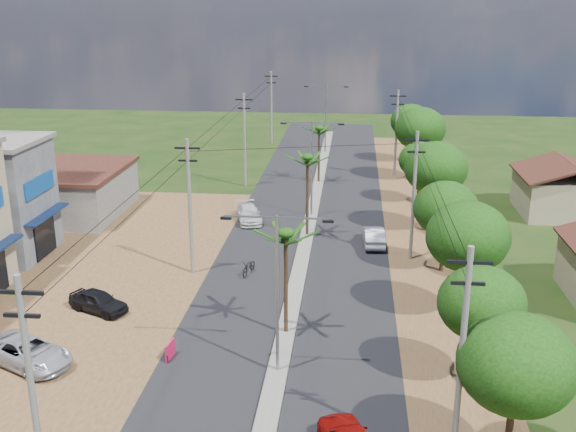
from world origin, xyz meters
name	(u,v)px	position (x,y,z in m)	size (l,w,h in m)	color
ground	(278,373)	(0.00, 0.00, 0.00)	(160.00, 160.00, 0.00)	black
road	(302,260)	(0.00, 15.00, 0.02)	(12.00, 110.00, 0.04)	black
median	(305,244)	(0.00, 18.00, 0.09)	(1.00, 90.00, 0.18)	#605E56
dirt_lot_west	(51,292)	(-15.00, 8.00, 0.02)	(18.00, 46.00, 0.04)	#50311B
dirt_shoulder_east	(426,264)	(8.50, 15.00, 0.01)	(5.00, 90.00, 0.03)	#50311B
low_shed	(62,191)	(-21.00, 24.00, 1.97)	(10.40, 10.40, 3.95)	#605E56
house_east_far	(564,186)	(21.00, 28.00, 2.39)	(7.60, 7.50, 4.60)	tan
tree_east_a	(517,364)	(9.50, -6.00, 4.49)	(4.40, 4.40, 6.37)	black
tree_east_b	(482,303)	(9.30, 0.00, 4.11)	(4.00, 4.00, 5.83)	black
tree_east_c	(468,237)	(9.70, 7.00, 4.86)	(4.60, 4.60, 6.83)	black
tree_east_d	(446,209)	(9.40, 14.00, 4.34)	(4.20, 4.20, 6.13)	black
tree_east_e	(436,168)	(9.60, 22.00, 5.09)	(4.80, 4.80, 7.14)	black
tree_east_f	(420,160)	(9.20, 30.00, 3.89)	(3.80, 3.80, 5.52)	black
tree_east_g	(420,129)	(9.80, 38.00, 5.24)	(5.00, 5.00, 7.38)	black
tree_east_h	(411,121)	(9.50, 46.00, 4.64)	(4.40, 4.40, 6.52)	black
palm_median_near	(286,238)	(0.00, 4.00, 5.54)	(2.00, 2.00, 6.15)	black
palm_median_mid	(308,161)	(0.00, 20.00, 5.90)	(2.00, 2.00, 6.55)	black
palm_median_far	(319,130)	(0.00, 36.00, 5.26)	(2.00, 2.00, 5.85)	black
streetlight_near	(277,282)	(0.00, 0.00, 4.79)	(5.10, 0.18, 8.00)	gray
streetlight_mid	(312,161)	(0.00, 25.00, 4.79)	(5.10, 0.18, 8.00)	gray
streetlight_far	(326,113)	(0.00, 50.00, 4.79)	(5.10, 0.18, 8.00)	gray
utility_pole_w_a	(32,394)	(-7.00, -10.00, 4.76)	(1.60, 0.24, 9.00)	#605E56
utility_pole_w_b	(190,204)	(-7.00, 12.00, 4.76)	(1.60, 0.24, 9.00)	#605E56
utility_pole_w_c	(245,138)	(-7.00, 34.00, 4.76)	(1.60, 0.24, 9.00)	#605E56
utility_pole_w_d	(271,106)	(-7.00, 55.00, 4.76)	(1.60, 0.24, 9.00)	#605E56
utility_pole_e_a	(462,355)	(7.50, -6.00, 4.76)	(1.60, 0.24, 9.00)	#605E56
utility_pole_e_b	(414,193)	(7.50, 16.00, 4.76)	(1.60, 0.24, 9.00)	#605E56
utility_pole_e_c	(396,133)	(7.50, 38.00, 4.76)	(1.60, 0.24, 9.00)	#605E56
car_silver_mid	(374,236)	(5.00, 18.56, 0.68)	(1.43, 4.10, 1.35)	#AAACB3
car_white_far	(249,214)	(-5.00, 23.16, 0.64)	(1.79, 4.39, 1.28)	beige
car_parked_silver	(27,353)	(-12.32, -0.45, 0.68)	(2.26, 4.90, 1.36)	#AAACB3
car_parked_dark	(98,302)	(-11.04, 5.70, 0.63)	(1.49, 3.71, 1.26)	black
moto_rider_west_a	(249,267)	(-3.25, 12.09, 0.52)	(0.68, 1.96, 1.03)	black
moto_rider_west_b	(307,175)	(-1.20, 37.20, 0.46)	(0.44, 1.54, 0.93)	black
roadside_sign	(170,351)	(-5.50, 0.83, 0.45)	(0.22, 1.10, 0.92)	#B7103E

